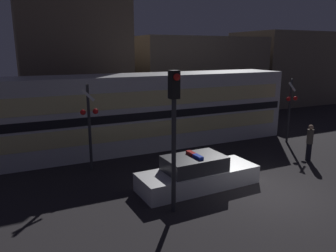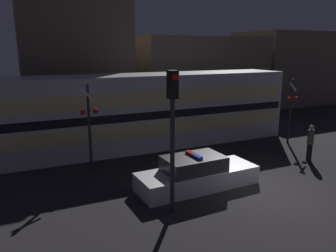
{
  "view_description": "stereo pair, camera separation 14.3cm",
  "coord_description": "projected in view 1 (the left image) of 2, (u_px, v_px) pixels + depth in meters",
  "views": [
    {
      "loc": [
        -8.7,
        -8.88,
        5.45
      ],
      "look_at": [
        -2.1,
        5.03,
        1.86
      ],
      "focal_mm": 35.0,
      "sensor_mm": 36.0,
      "label": 1
    },
    {
      "loc": [
        -8.57,
        -8.94,
        5.45
      ],
      "look_at": [
        -2.1,
        5.03,
        1.86
      ],
      "focal_mm": 35.0,
      "sensor_mm": 36.0,
      "label": 2
    }
  ],
  "objects": [
    {
      "name": "building_center",
      "position": [
        193.0,
        76.0,
        28.76
      ],
      "size": [
        10.93,
        6.95,
        6.49
      ],
      "color": "#726656",
      "rests_on": "ground_plane"
    },
    {
      "name": "crossing_signal_near",
      "position": [
        290.0,
        107.0,
        19.3
      ],
      "size": [
        0.79,
        0.33,
        3.81
      ],
      "color": "#2D2D33",
      "rests_on": "ground_plane"
    },
    {
      "name": "crossing_signal_far",
      "position": [
        89.0,
        123.0,
        14.58
      ],
      "size": [
        0.79,
        0.33,
        3.99
      ],
      "color": "#2D2D33",
      "rests_on": "ground_plane"
    },
    {
      "name": "ground_plane",
      "position": [
        273.0,
        194.0,
        12.68
      ],
      "size": [
        120.0,
        120.0,
        0.0
      ],
      "primitive_type": "plane",
      "color": "#262326"
    },
    {
      "name": "building_right",
      "position": [
        292.0,
        68.0,
        34.8
      ],
      "size": [
        11.7,
        6.85,
        7.19
      ],
      "color": "#726656",
      "rests_on": "ground_plane"
    },
    {
      "name": "train",
      "position": [
        146.0,
        111.0,
        18.6
      ],
      "size": [
        17.13,
        2.92,
        4.13
      ],
      "color": "silver",
      "rests_on": "ground_plane"
    },
    {
      "name": "building_left",
      "position": [
        72.0,
        63.0,
        23.01
      ],
      "size": [
        7.01,
        6.46,
        9.05
      ],
      "color": "brown",
      "rests_on": "ground_plane"
    },
    {
      "name": "traffic_light_corner",
      "position": [
        174.0,
        121.0,
        10.62
      ],
      "size": [
        0.3,
        0.46,
        4.83
      ],
      "color": "#2D2D33",
      "rests_on": "ground_plane"
    },
    {
      "name": "police_car",
      "position": [
        197.0,
        174.0,
        13.24
      ],
      "size": [
        5.06,
        1.91,
        1.44
      ],
      "rotation": [
        0.0,
        0.0,
        0.04
      ],
      "color": "silver",
      "rests_on": "ground_plane"
    },
    {
      "name": "pedestrian",
      "position": [
        310.0,
        142.0,
        16.36
      ],
      "size": [
        0.31,
        0.31,
        1.84
      ],
      "color": "black",
      "rests_on": "ground_plane"
    }
  ]
}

